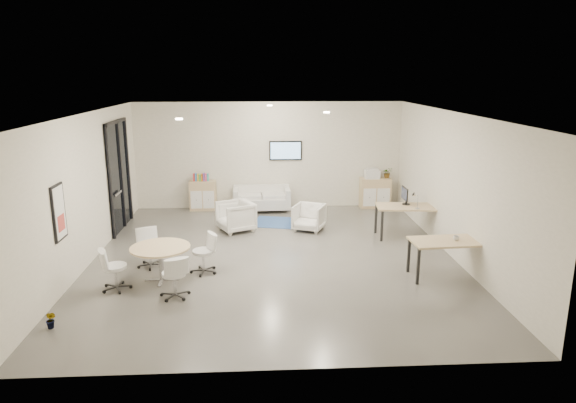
% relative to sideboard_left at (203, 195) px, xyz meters
% --- Properties ---
extents(room_shell, '(9.60, 10.60, 4.80)m').
position_rel_sideboard_left_xyz_m(room_shell, '(2.00, -4.27, 1.16)').
color(room_shell, '#504D49').
rests_on(room_shell, ground).
extents(glass_door, '(0.09, 1.90, 2.85)m').
position_rel_sideboard_left_xyz_m(glass_door, '(-1.95, -1.76, 1.06)').
color(glass_door, black).
rests_on(glass_door, room_shell).
extents(artwork, '(0.05, 0.54, 1.04)m').
position_rel_sideboard_left_xyz_m(artwork, '(-1.97, -5.87, 1.11)').
color(artwork, black).
rests_on(artwork, room_shell).
extents(wall_tv, '(0.98, 0.06, 0.58)m').
position_rel_sideboard_left_xyz_m(wall_tv, '(2.50, 0.19, 1.31)').
color(wall_tv, black).
rests_on(wall_tv, room_shell).
extents(ceiling_spots, '(3.14, 4.14, 0.03)m').
position_rel_sideboard_left_xyz_m(ceiling_spots, '(1.80, -3.44, 2.74)').
color(ceiling_spots, '#FFEAC6').
rests_on(ceiling_spots, room_shell).
extents(sideboard_left, '(0.79, 0.41, 0.88)m').
position_rel_sideboard_left_xyz_m(sideboard_left, '(0.00, 0.00, 0.00)').
color(sideboard_left, tan).
rests_on(sideboard_left, room_shell).
extents(sideboard_right, '(0.91, 0.44, 0.91)m').
position_rel_sideboard_left_xyz_m(sideboard_right, '(5.24, -0.02, 0.01)').
color(sideboard_right, tan).
rests_on(sideboard_right, room_shell).
extents(books, '(0.46, 0.14, 0.22)m').
position_rel_sideboard_left_xyz_m(books, '(-0.04, 0.00, 0.55)').
color(books, red).
rests_on(books, sideboard_left).
extents(printer, '(0.44, 0.37, 0.31)m').
position_rel_sideboard_left_xyz_m(printer, '(5.12, -0.01, 0.62)').
color(printer, white).
rests_on(printer, sideboard_right).
extents(loveseat, '(1.70, 0.88, 0.63)m').
position_rel_sideboard_left_xyz_m(loveseat, '(1.76, -0.19, -0.10)').
color(loveseat, silver).
rests_on(loveseat, room_shell).
extents(blue_rug, '(1.86, 1.45, 0.01)m').
position_rel_sideboard_left_xyz_m(blue_rug, '(2.37, -1.56, -0.43)').
color(blue_rug, navy).
rests_on(blue_rug, room_shell).
extents(armchair_left, '(1.06, 1.08, 0.85)m').
position_rel_sideboard_left_xyz_m(armchair_left, '(1.07, -2.20, -0.01)').
color(armchair_left, silver).
rests_on(armchair_left, room_shell).
extents(armchair_right, '(0.95, 0.93, 0.76)m').
position_rel_sideboard_left_xyz_m(armchair_right, '(2.98, -2.25, -0.06)').
color(armchair_right, silver).
rests_on(armchair_right, room_shell).
extents(desk_rear, '(1.60, 0.90, 0.80)m').
position_rel_sideboard_left_xyz_m(desk_rear, '(5.39, -2.94, 0.28)').
color(desk_rear, tan).
rests_on(desk_rear, room_shell).
extents(desk_front, '(1.55, 0.86, 0.78)m').
position_rel_sideboard_left_xyz_m(desk_front, '(5.46, -5.61, 0.26)').
color(desk_front, tan).
rests_on(desk_front, room_shell).
extents(monitor, '(0.20, 0.50, 0.44)m').
position_rel_sideboard_left_xyz_m(monitor, '(5.35, -2.79, 0.60)').
color(monitor, black).
rests_on(monitor, desk_rear).
extents(round_table, '(1.17, 1.17, 0.71)m').
position_rel_sideboard_left_xyz_m(round_table, '(-0.27, -5.46, 0.19)').
color(round_table, tan).
rests_on(round_table, room_shell).
extents(meeting_chairs, '(2.36, 2.36, 0.82)m').
position_rel_sideboard_left_xyz_m(meeting_chairs, '(-0.27, -5.46, -0.03)').
color(meeting_chairs, white).
rests_on(meeting_chairs, room_shell).
extents(plant_cabinet, '(0.33, 0.36, 0.25)m').
position_rel_sideboard_left_xyz_m(plant_cabinet, '(5.60, 0.01, 0.60)').
color(plant_cabinet, '#3F7F3F').
rests_on(plant_cabinet, sideboard_right).
extents(plant_floor, '(0.25, 0.34, 0.13)m').
position_rel_sideboard_left_xyz_m(plant_floor, '(-1.70, -7.36, -0.37)').
color(plant_floor, '#3F7F3F').
rests_on(plant_floor, room_shell).
extents(cup, '(0.13, 0.11, 0.12)m').
position_rel_sideboard_left_xyz_m(cup, '(5.60, -5.61, 0.40)').
color(cup, white).
rests_on(cup, desk_front).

